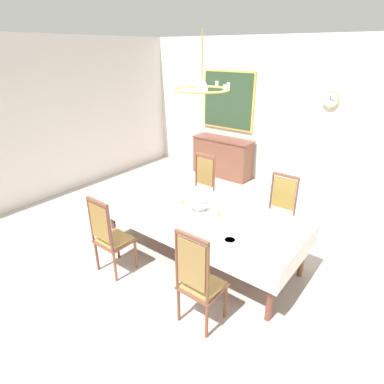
{
  "coord_description": "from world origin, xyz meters",
  "views": [
    {
      "loc": [
        2.3,
        -3.11,
        2.8
      ],
      "look_at": [
        -0.2,
        0.09,
        0.96
      ],
      "focal_mm": 29.72,
      "sensor_mm": 36.0,
      "label": 1
    }
  ],
  "objects_px": {
    "chandelier": "(202,88)",
    "mounted_clock": "(331,100)",
    "chair_south_b": "(199,280)",
    "sideboard": "(222,157)",
    "bowl_near_right": "(287,220)",
    "candlestick_west": "(183,194)",
    "framed_painting": "(228,100)",
    "chair_north_b": "(278,211)",
    "soup_tureen": "(199,201)",
    "chair_north_a": "(201,187)",
    "bowl_near_left": "(230,241)",
    "dining_table": "(200,214)",
    "spoon_primary": "(239,244)",
    "spoon_secondary": "(296,223)",
    "candlestick_east": "(219,207)",
    "chair_south_a": "(110,236)"
  },
  "relations": [
    {
      "from": "chandelier",
      "to": "mounted_clock",
      "type": "bearing_deg",
      "value": 79.32
    },
    {
      "from": "chair_south_b",
      "to": "sideboard",
      "type": "bearing_deg",
      "value": 119.81
    },
    {
      "from": "chair_south_b",
      "to": "bowl_near_right",
      "type": "height_order",
      "value": "chair_south_b"
    },
    {
      "from": "chair_south_b",
      "to": "candlestick_west",
      "type": "distance_m",
      "value": 1.48
    },
    {
      "from": "bowl_near_right",
      "to": "framed_painting",
      "type": "xyz_separation_m",
      "value": [
        -2.68,
        2.8,
        0.92
      ]
    },
    {
      "from": "framed_painting",
      "to": "chair_north_b",
      "type": "bearing_deg",
      "value": -43.46
    },
    {
      "from": "soup_tureen",
      "to": "framed_painting",
      "type": "xyz_separation_m",
      "value": [
        -1.59,
        3.22,
        0.83
      ]
    },
    {
      "from": "chair_south_b",
      "to": "chair_north_b",
      "type": "bearing_deg",
      "value": 90.0
    },
    {
      "from": "candlestick_west",
      "to": "bowl_near_right",
      "type": "distance_m",
      "value": 1.44
    },
    {
      "from": "mounted_clock",
      "to": "sideboard",
      "type": "bearing_deg",
      "value": -173.5
    },
    {
      "from": "chair_north_a",
      "to": "bowl_near_left",
      "type": "xyz_separation_m",
      "value": [
        1.48,
        -1.44,
        0.23
      ]
    },
    {
      "from": "bowl_near_right",
      "to": "framed_painting",
      "type": "relative_size",
      "value": 0.14
    },
    {
      "from": "soup_tureen",
      "to": "bowl_near_right",
      "type": "xyz_separation_m",
      "value": [
        1.09,
        0.42,
        -0.09
      ]
    },
    {
      "from": "dining_table",
      "to": "mounted_clock",
      "type": "xyz_separation_m",
      "value": [
        0.6,
        3.21,
        1.23
      ]
    },
    {
      "from": "bowl_near_right",
      "to": "chair_north_b",
      "type": "bearing_deg",
      "value": 120.5
    },
    {
      "from": "candlestick_west",
      "to": "spoon_primary",
      "type": "xyz_separation_m",
      "value": [
        1.16,
        -0.42,
        -0.15
      ]
    },
    {
      "from": "bowl_near_left",
      "to": "framed_painting",
      "type": "relative_size",
      "value": 0.11
    },
    {
      "from": "chair_north_a",
      "to": "spoon_secondary",
      "type": "relative_size",
      "value": 6.56
    },
    {
      "from": "framed_painting",
      "to": "spoon_primary",
      "type": "bearing_deg",
      "value": -55.84
    },
    {
      "from": "chair_north_a",
      "to": "spoon_secondary",
      "type": "height_order",
      "value": "chair_north_a"
    },
    {
      "from": "mounted_clock",
      "to": "chandelier",
      "type": "xyz_separation_m",
      "value": [
        -0.6,
        -3.21,
        0.44
      ]
    },
    {
      "from": "chair_north_a",
      "to": "candlestick_east",
      "type": "relative_size",
      "value": 3.4
    },
    {
      "from": "framed_painting",
      "to": "chair_north_a",
      "type": "bearing_deg",
      "value": -68.27
    },
    {
      "from": "dining_table",
      "to": "spoon_secondary",
      "type": "height_order",
      "value": "spoon_secondary"
    },
    {
      "from": "chair_south_a",
      "to": "chair_north_b",
      "type": "distance_m",
      "value": 2.47
    },
    {
      "from": "candlestick_west",
      "to": "candlestick_east",
      "type": "xyz_separation_m",
      "value": [
        0.61,
        0.0,
        -0.02
      ]
    },
    {
      "from": "bowl_near_right",
      "to": "chair_south_a",
      "type": "bearing_deg",
      "value": -141.82
    },
    {
      "from": "candlestick_west",
      "to": "spoon_primary",
      "type": "bearing_deg",
      "value": -19.83
    },
    {
      "from": "chair_north_b",
      "to": "mounted_clock",
      "type": "height_order",
      "value": "mounted_clock"
    },
    {
      "from": "mounted_clock",
      "to": "chandelier",
      "type": "relative_size",
      "value": 0.43
    },
    {
      "from": "soup_tureen",
      "to": "candlestick_east",
      "type": "distance_m",
      "value": 0.33
    },
    {
      "from": "bowl_near_left",
      "to": "spoon_secondary",
      "type": "distance_m",
      "value": 0.99
    },
    {
      "from": "candlestick_east",
      "to": "spoon_primary",
      "type": "relative_size",
      "value": 1.89
    },
    {
      "from": "candlestick_east",
      "to": "bowl_near_right",
      "type": "relative_size",
      "value": 1.84
    },
    {
      "from": "candlestick_west",
      "to": "candlestick_east",
      "type": "bearing_deg",
      "value": 0.0
    },
    {
      "from": "dining_table",
      "to": "candlestick_east",
      "type": "distance_m",
      "value": 0.37
    },
    {
      "from": "bowl_near_left",
      "to": "spoon_primary",
      "type": "xyz_separation_m",
      "value": [
        0.1,
        0.03,
        -0.01
      ]
    },
    {
      "from": "chandelier",
      "to": "bowl_near_left",
      "type": "bearing_deg",
      "value": -30.61
    },
    {
      "from": "chair_north_b",
      "to": "chandelier",
      "type": "relative_size",
      "value": 1.68
    },
    {
      "from": "soup_tureen",
      "to": "sideboard",
      "type": "height_order",
      "value": "soup_tureen"
    },
    {
      "from": "chair_south_a",
      "to": "framed_painting",
      "type": "relative_size",
      "value": 0.85
    },
    {
      "from": "candlestick_east",
      "to": "mounted_clock",
      "type": "bearing_deg",
      "value": 84.64
    },
    {
      "from": "spoon_secondary",
      "to": "chair_north_b",
      "type": "bearing_deg",
      "value": 114.57
    },
    {
      "from": "chair_south_b",
      "to": "sideboard",
      "type": "xyz_separation_m",
      "value": [
        -2.27,
        3.96,
        -0.14
      ]
    },
    {
      "from": "spoon_secondary",
      "to": "chandelier",
      "type": "relative_size",
      "value": 0.26
    },
    {
      "from": "bowl_near_left",
      "to": "chandelier",
      "type": "distance_m",
      "value": 1.8
    },
    {
      "from": "chair_south_b",
      "to": "framed_painting",
      "type": "relative_size",
      "value": 0.9
    },
    {
      "from": "candlestick_east",
      "to": "chandelier",
      "type": "height_order",
      "value": "chandelier"
    },
    {
      "from": "candlestick_east",
      "to": "chair_north_a",
      "type": "bearing_deg",
      "value": 135.96
    },
    {
      "from": "spoon_primary",
      "to": "mounted_clock",
      "type": "bearing_deg",
      "value": 88.67
    }
  ]
}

